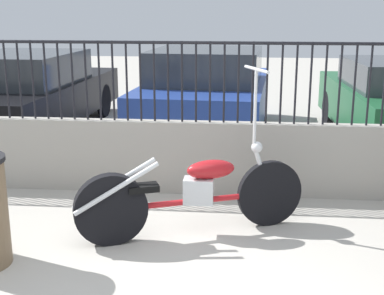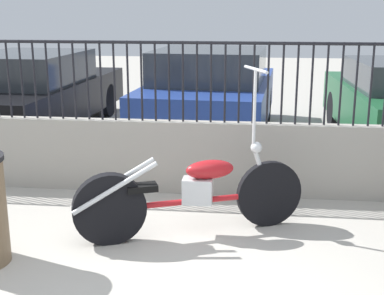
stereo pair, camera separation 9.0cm
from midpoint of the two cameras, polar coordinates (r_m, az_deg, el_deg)
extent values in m
plane|color=#ADA89E|center=(4.21, -5.51, -15.29)|extent=(40.00, 40.00, 0.00)
cube|color=#9E998E|center=(6.19, -1.45, -1.03)|extent=(10.21, 0.18, 0.84)
cylinder|color=black|center=(6.59, -19.56, 6.84)|extent=(0.02, 0.02, 0.90)
cylinder|color=black|center=(6.52, -18.30, 6.87)|extent=(0.02, 0.02, 0.90)
cylinder|color=black|center=(6.46, -17.01, 6.90)|extent=(0.02, 0.02, 0.90)
cylinder|color=black|center=(6.40, -15.71, 6.93)|extent=(0.02, 0.02, 0.90)
cylinder|color=black|center=(6.35, -14.37, 6.95)|extent=(0.02, 0.02, 0.90)
cylinder|color=black|center=(6.29, -13.02, 6.97)|extent=(0.02, 0.02, 0.90)
cylinder|color=black|center=(6.25, -11.64, 6.99)|extent=(0.02, 0.02, 0.90)
cylinder|color=black|center=(6.20, -10.25, 7.01)|extent=(0.02, 0.02, 0.90)
cylinder|color=black|center=(6.16, -8.83, 7.02)|extent=(0.02, 0.02, 0.90)
cylinder|color=black|center=(6.12, -7.40, 7.02)|extent=(0.02, 0.02, 0.90)
cylinder|color=black|center=(6.09, -5.94, 7.02)|extent=(0.02, 0.02, 0.90)
cylinder|color=black|center=(6.06, -4.48, 7.02)|extent=(0.02, 0.02, 0.90)
cylinder|color=black|center=(6.03, -3.00, 7.01)|extent=(0.02, 0.02, 0.90)
cylinder|color=black|center=(6.01, -1.51, 7.00)|extent=(0.02, 0.02, 0.90)
cylinder|color=black|center=(6.00, 0.00, 6.98)|extent=(0.02, 0.02, 0.90)
cylinder|color=black|center=(5.98, 1.50, 6.96)|extent=(0.02, 0.02, 0.90)
cylinder|color=black|center=(5.97, 3.02, 6.93)|extent=(0.02, 0.02, 0.90)
cylinder|color=black|center=(5.97, 4.54, 6.90)|extent=(0.02, 0.02, 0.90)
cylinder|color=black|center=(5.97, 6.06, 6.86)|extent=(0.02, 0.02, 0.90)
cylinder|color=black|center=(5.97, 7.57, 6.82)|extent=(0.02, 0.02, 0.90)
cylinder|color=black|center=(5.98, 9.09, 6.77)|extent=(0.02, 0.02, 0.90)
cylinder|color=black|center=(5.99, 10.60, 6.72)|extent=(0.02, 0.02, 0.90)
cylinder|color=black|center=(6.00, 12.10, 6.67)|extent=(0.02, 0.02, 0.90)
cylinder|color=black|center=(6.02, 13.60, 6.61)|extent=(0.02, 0.02, 0.90)
cylinder|color=black|center=(6.05, 15.08, 6.54)|extent=(0.02, 0.02, 0.90)
cylinder|color=black|center=(6.07, 16.55, 6.47)|extent=(0.02, 0.02, 0.90)
cylinder|color=black|center=(6.11, 18.01, 6.40)|extent=(0.02, 0.02, 0.90)
cylinder|color=black|center=(6.14, 19.45, 6.33)|extent=(0.02, 0.02, 0.90)
cylinder|color=black|center=(5.97, -1.53, 11.12)|extent=(10.21, 0.04, 0.04)
cylinder|color=black|center=(5.32, 7.79, -4.87)|extent=(0.64, 0.31, 0.66)
cylinder|color=black|center=(4.92, -9.18, -6.57)|extent=(0.67, 0.36, 0.67)
cylinder|color=#AD191E|center=(5.06, -0.35, -5.75)|extent=(1.35, 0.59, 0.06)
cube|color=silver|center=(5.04, 0.20, -4.63)|extent=(0.28, 0.18, 0.24)
ellipsoid|color=#AD191E|center=(5.01, 1.51, -2.34)|extent=(0.51, 0.36, 0.18)
cube|color=black|center=(4.90, -5.78, -4.30)|extent=(0.32, 0.25, 0.06)
cylinder|color=silver|center=(5.21, 6.98, -2.38)|extent=(0.22, 0.12, 0.51)
sphere|color=silver|center=(5.12, 6.44, 0.02)|extent=(0.11, 0.11, 0.11)
cylinder|color=silver|center=(5.03, 6.25, 4.20)|extent=(0.03, 0.03, 0.72)
cylinder|color=silver|center=(4.97, 6.36, 8.29)|extent=(0.22, 0.49, 0.03)
cylinder|color=silver|center=(4.79, -8.58, -4.36)|extent=(0.74, 0.33, 0.44)
cylinder|color=silver|center=(4.92, -8.81, -3.84)|extent=(0.74, 0.33, 0.44)
cylinder|color=black|center=(11.37, -17.87, 5.00)|extent=(0.13, 0.64, 0.64)
cylinder|color=black|center=(10.75, -9.63, 4.97)|extent=(0.13, 0.64, 0.64)
cylinder|color=black|center=(8.13, -15.54, 1.52)|extent=(0.13, 0.64, 0.64)
cube|color=black|center=(9.71, -17.00, 4.91)|extent=(1.98, 4.65, 0.63)
cube|color=#2D3338|center=(9.43, -17.83, 8.05)|extent=(1.71, 2.26, 0.50)
cylinder|color=black|center=(10.44, -2.49, 4.88)|extent=(0.15, 0.65, 0.64)
cylinder|color=black|center=(10.23, 7.37, 4.56)|extent=(0.15, 0.65, 0.64)
cylinder|color=black|center=(8.06, -6.18, 1.86)|extent=(0.15, 0.65, 0.64)
cylinder|color=black|center=(7.77, 6.59, 1.37)|extent=(0.15, 0.65, 0.64)
cube|color=navy|center=(9.03, 1.40, 5.04)|extent=(2.16, 4.16, 0.69)
cube|color=#2D3338|center=(8.75, 1.24, 8.73)|extent=(1.83, 2.05, 0.52)
cylinder|color=black|center=(10.01, 14.07, 4.02)|extent=(0.13, 0.64, 0.64)
cylinder|color=black|center=(7.64, 17.27, 0.57)|extent=(0.13, 0.64, 0.64)
camera|label=1|loc=(0.04, -90.47, -0.12)|focal=50.00mm
camera|label=2|loc=(0.04, 89.53, 0.12)|focal=50.00mm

